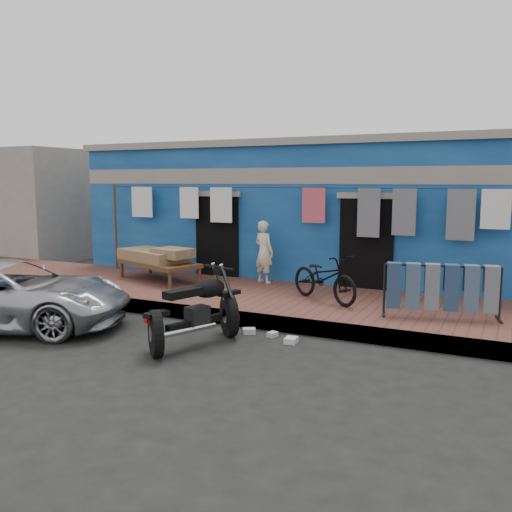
{
  "coord_description": "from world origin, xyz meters",
  "views": [
    {
      "loc": [
        4.06,
        -6.37,
        2.44
      ],
      "look_at": [
        0.0,
        2.0,
        1.15
      ],
      "focal_mm": 38.0,
      "sensor_mm": 36.0,
      "label": 1
    }
  ],
  "objects_px": {
    "seated_person": "(264,252)",
    "car": "(7,293)",
    "motorcycle": "(195,308)",
    "jeans_rack": "(441,290)",
    "bicycle": "(325,272)",
    "charpoy": "(159,264)"
  },
  "relations": [
    {
      "from": "seated_person",
      "to": "car",
      "type": "bearing_deg",
      "value": 78.15
    },
    {
      "from": "bicycle",
      "to": "charpoy",
      "type": "height_order",
      "value": "bicycle"
    },
    {
      "from": "motorcycle",
      "to": "charpoy",
      "type": "height_order",
      "value": "motorcycle"
    },
    {
      "from": "seated_person",
      "to": "charpoy",
      "type": "bearing_deg",
      "value": 39.2
    },
    {
      "from": "charpoy",
      "to": "jeans_rack",
      "type": "distance_m",
      "value": 6.1
    },
    {
      "from": "seated_person",
      "to": "jeans_rack",
      "type": "bearing_deg",
      "value": 179.14
    },
    {
      "from": "seated_person",
      "to": "jeans_rack",
      "type": "height_order",
      "value": "seated_person"
    },
    {
      "from": "seated_person",
      "to": "jeans_rack",
      "type": "relative_size",
      "value": 0.71
    },
    {
      "from": "motorcycle",
      "to": "charpoy",
      "type": "distance_m",
      "value": 4.21
    },
    {
      "from": "bicycle",
      "to": "jeans_rack",
      "type": "height_order",
      "value": "bicycle"
    },
    {
      "from": "charpoy",
      "to": "jeans_rack",
      "type": "bearing_deg",
      "value": -6.82
    },
    {
      "from": "car",
      "to": "charpoy",
      "type": "bearing_deg",
      "value": -30.46
    },
    {
      "from": "bicycle",
      "to": "charpoy",
      "type": "bearing_deg",
      "value": 114.38
    },
    {
      "from": "seated_person",
      "to": "jeans_rack",
      "type": "distance_m",
      "value": 4.13
    },
    {
      "from": "motorcycle",
      "to": "jeans_rack",
      "type": "bearing_deg",
      "value": 54.51
    },
    {
      "from": "charpoy",
      "to": "jeans_rack",
      "type": "height_order",
      "value": "jeans_rack"
    },
    {
      "from": "car",
      "to": "jeans_rack",
      "type": "relative_size",
      "value": 2.15
    },
    {
      "from": "charpoy",
      "to": "bicycle",
      "type": "bearing_deg",
      "value": -5.65
    },
    {
      "from": "charpoy",
      "to": "jeans_rack",
      "type": "relative_size",
      "value": 1.23
    },
    {
      "from": "seated_person",
      "to": "motorcycle",
      "type": "bearing_deg",
      "value": 119.99
    },
    {
      "from": "motorcycle",
      "to": "jeans_rack",
      "type": "distance_m",
      "value": 3.97
    },
    {
      "from": "bicycle",
      "to": "seated_person",
      "type": "bearing_deg",
      "value": 86.87
    }
  ]
}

